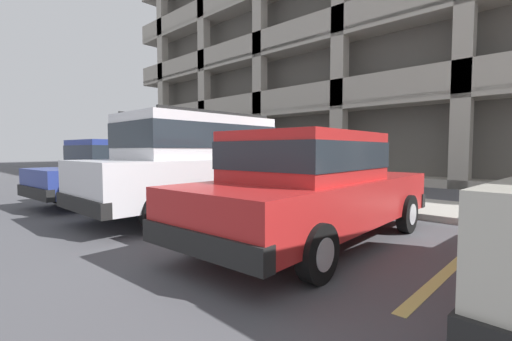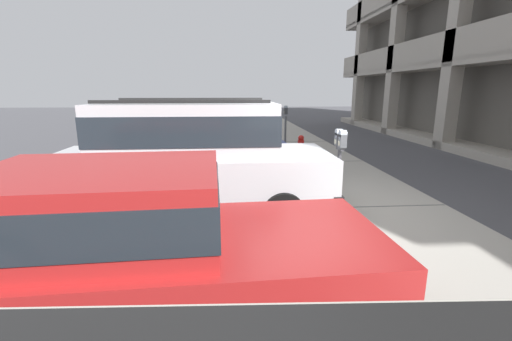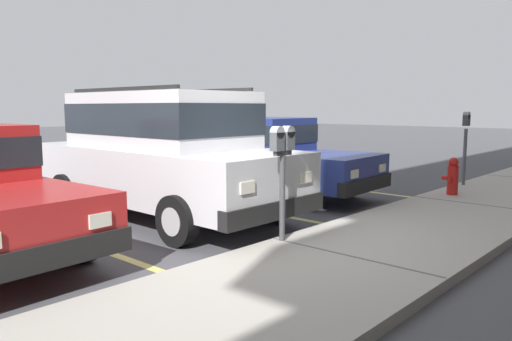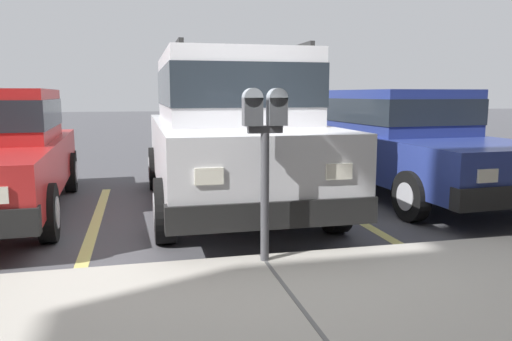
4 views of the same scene
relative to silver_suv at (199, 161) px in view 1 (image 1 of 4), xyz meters
The scene contains 10 objects.
ground_plane 2.49m from the silver_suv, 86.08° to the left, with size 80.00×80.00×0.10m.
sidewalk 3.66m from the silver_suv, 87.53° to the left, with size 40.00×2.20×0.12m.
parking_stall_lines 2.14m from the silver_suv, 26.05° to the left, with size 12.15×4.80×0.01m.
silver_suv is the anchor object (origin of this frame).
red_sedan 2.70m from the silver_suv, behind, with size 2.03×4.58×1.54m.
dark_hatchback 2.96m from the silver_suv, ahead, with size 1.98×4.56×1.54m.
parking_meter_near 2.56m from the silver_suv, 86.56° to the left, with size 0.35×0.12×1.41m.
parking_meter_far 6.41m from the silver_suv, 156.22° to the left, with size 0.15×0.12×1.54m.
parking_garage 16.13m from the silver_suv, 97.49° to the left, with size 32.00×10.00×19.25m.
fire_hydrant 5.39m from the silver_suv, 147.73° to the left, with size 0.30×0.30×0.70m.
Camera 1 is at (5.50, -6.47, 1.31)m, focal length 24.00 mm.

